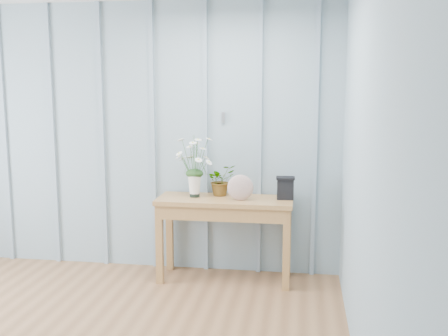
% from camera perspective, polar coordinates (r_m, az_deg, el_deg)
% --- Properties ---
extents(room_shell, '(4.00, 4.50, 2.50)m').
position_cam_1_polar(room_shell, '(3.79, -17.44, 12.31)').
color(room_shell, '#8EA4B0').
rests_on(room_shell, ground).
extents(sideboard, '(1.20, 0.45, 0.75)m').
position_cam_1_polar(sideboard, '(4.67, 0.09, -4.69)').
color(sideboard, '#9F6F3B').
rests_on(sideboard, ground).
extents(daisy_vase, '(0.39, 0.30, 0.55)m').
position_cam_1_polar(daisy_vase, '(4.66, -3.25, 1.02)').
color(daisy_vase, black).
rests_on(daisy_vase, sideboard).
extents(spider_plant, '(0.33, 0.33, 0.28)m').
position_cam_1_polar(spider_plant, '(4.75, -0.38, -1.32)').
color(spider_plant, '#1B3D17').
rests_on(spider_plant, sideboard).
extents(felt_disc_vessel, '(0.23, 0.09, 0.23)m').
position_cam_1_polar(felt_disc_vessel, '(4.54, 1.80, -2.15)').
color(felt_disc_vessel, '#884B51').
rests_on(felt_disc_vessel, sideboard).
extents(carved_box, '(0.17, 0.14, 0.20)m').
position_cam_1_polar(carved_box, '(4.63, 6.69, -2.15)').
color(carved_box, black).
rests_on(carved_box, sideboard).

